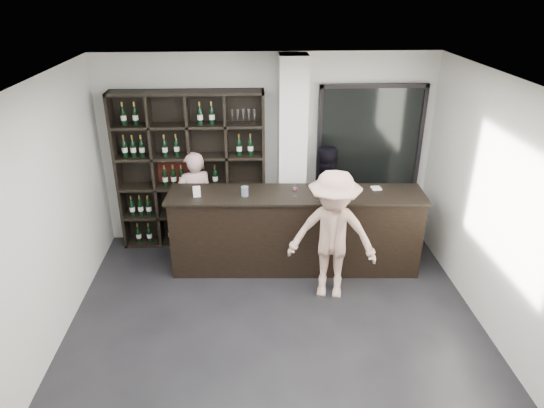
{
  "coord_description": "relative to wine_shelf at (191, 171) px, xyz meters",
  "views": [
    {
      "loc": [
        -0.28,
        -4.27,
        3.82
      ],
      "look_at": [
        -0.01,
        1.1,
        1.31
      ],
      "focal_mm": 32.0,
      "sensor_mm": 36.0,
      "label": 1
    }
  ],
  "objects": [
    {
      "name": "floor",
      "position": [
        1.15,
        -2.57,
        -1.2
      ],
      "size": [
        5.0,
        5.5,
        0.01
      ],
      "primitive_type": "cube",
      "color": "black",
      "rests_on": "ground"
    },
    {
      "name": "wine_shelf",
      "position": [
        0.0,
        0.0,
        0.0
      ],
      "size": [
        2.2,
        0.35,
        2.4
      ],
      "primitive_type": null,
      "color": "black",
      "rests_on": "floor"
    },
    {
      "name": "structural_column",
      "position": [
        1.5,
        -0.1,
        0.25
      ],
      "size": [
        0.4,
        0.4,
        2.9
      ],
      "primitive_type": "cube",
      "color": "silver",
      "rests_on": "floor"
    },
    {
      "name": "glass_panel",
      "position": [
        2.7,
        0.12,
        0.2
      ],
      "size": [
        1.6,
        0.08,
        2.1
      ],
      "color": "black",
      "rests_on": "floor"
    },
    {
      "name": "tasting_counter",
      "position": [
        1.5,
        -0.82,
        -0.62
      ],
      "size": [
        3.52,
        0.72,
        1.16
      ],
      "rotation": [
        0.0,
        0.0,
        -0.05
      ],
      "color": "black",
      "rests_on": "floor"
    },
    {
      "name": "taster_pink",
      "position": [
        0.05,
        -0.17,
        -0.42
      ],
      "size": [
        0.66,
        0.54,
        1.56
      ],
      "primitive_type": "imported",
      "rotation": [
        0.0,
        0.0,
        3.47
      ],
      "color": "#CA9E9E",
      "rests_on": "floor"
    },
    {
      "name": "taster_black",
      "position": [
        1.98,
        -0.17,
        -0.39
      ],
      "size": [
        0.92,
        0.8,
        1.62
      ],
      "primitive_type": "imported",
      "rotation": [
        0.0,
        0.0,
        3.41
      ],
      "color": "black",
      "rests_on": "floor"
    },
    {
      "name": "customer",
      "position": [
        1.9,
        -1.52,
        -0.33
      ],
      "size": [
        1.24,
        0.88,
        1.75
      ],
      "primitive_type": "imported",
      "rotation": [
        0.0,
        0.0,
        -0.22
      ],
      "color": "tan",
      "rests_on": "floor"
    },
    {
      "name": "wine_glass",
      "position": [
        1.47,
        -0.93,
        0.05
      ],
      "size": [
        0.08,
        0.08,
        0.18
      ],
      "primitive_type": null,
      "rotation": [
        0.0,
        0.0,
        -0.06
      ],
      "color": "white",
      "rests_on": "tasting_counter"
    },
    {
      "name": "spit_cup",
      "position": [
        0.8,
        -0.86,
        0.03
      ],
      "size": [
        0.13,
        0.13,
        0.13
      ],
      "primitive_type": "cylinder",
      "rotation": [
        0.0,
        0.0,
        -0.34
      ],
      "color": "#AEC2D8",
      "rests_on": "tasting_counter"
    },
    {
      "name": "napkin_stack",
      "position": [
        2.63,
        -0.71,
        -0.03
      ],
      "size": [
        0.14,
        0.14,
        0.02
      ],
      "primitive_type": "cube",
      "rotation": [
        0.0,
        0.0,
        0.1
      ],
      "color": "white",
      "rests_on": "tasting_counter"
    },
    {
      "name": "card_stand",
      "position": [
        0.16,
        -0.85,
        0.03
      ],
      "size": [
        0.1,
        0.06,
        0.15
      ],
      "primitive_type": "cube",
      "rotation": [
        0.0,
        0.0,
        0.16
      ],
      "color": "white",
      "rests_on": "tasting_counter"
    }
  ]
}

